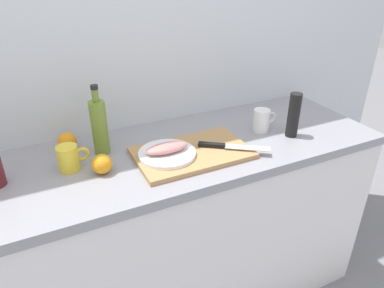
# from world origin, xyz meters

# --- Properties ---
(back_wall) EXTENTS (3.20, 0.05, 2.50)m
(back_wall) POSITION_xyz_m (0.00, 0.33, 1.25)
(back_wall) COLOR silver
(back_wall) RESTS_ON ground_plane
(kitchen_counter) EXTENTS (2.00, 0.60, 0.90)m
(kitchen_counter) POSITION_xyz_m (0.00, 0.00, 0.45)
(kitchen_counter) COLOR white
(kitchen_counter) RESTS_ON ground_plane
(cutting_board) EXTENTS (0.46, 0.29, 0.02)m
(cutting_board) POSITION_xyz_m (0.13, -0.07, 0.91)
(cutting_board) COLOR tan
(cutting_board) RESTS_ON kitchen_counter
(white_plate) EXTENTS (0.23, 0.23, 0.01)m
(white_plate) POSITION_xyz_m (0.03, -0.06, 0.93)
(white_plate) COLOR white
(white_plate) RESTS_ON cutting_board
(fish_fillet) EXTENTS (0.17, 0.07, 0.04)m
(fish_fillet) POSITION_xyz_m (0.03, -0.06, 0.95)
(fish_fillet) COLOR tan
(fish_fillet) RESTS_ON white_plate
(chef_knife) EXTENTS (0.25, 0.19, 0.02)m
(chef_knife) POSITION_xyz_m (0.26, -0.11, 0.93)
(chef_knife) COLOR silver
(chef_knife) RESTS_ON cutting_board
(olive_oil_bottle) EXTENTS (0.06, 0.06, 0.29)m
(olive_oil_bottle) POSITION_xyz_m (-0.19, 0.11, 1.02)
(olive_oil_bottle) COLOR olive
(olive_oil_bottle) RESTS_ON kitchen_counter
(coffee_mug_0) EXTENTS (0.11, 0.07, 0.10)m
(coffee_mug_0) POSITION_xyz_m (0.52, -0.01, 0.95)
(coffee_mug_0) COLOR white
(coffee_mug_0) RESTS_ON kitchen_counter
(coffee_mug_1) EXTENTS (0.12, 0.08, 0.10)m
(coffee_mug_1) POSITION_xyz_m (-0.33, 0.03, 0.95)
(coffee_mug_1) COLOR yellow
(coffee_mug_1) RESTS_ON kitchen_counter
(orange_0) EXTENTS (0.08, 0.08, 0.08)m
(orange_0) POSITION_xyz_m (-0.22, -0.05, 0.94)
(orange_0) COLOR orange
(orange_0) RESTS_ON kitchen_counter
(orange_2) EXTENTS (0.08, 0.08, 0.08)m
(orange_2) POSITION_xyz_m (-0.31, 0.19, 0.94)
(orange_2) COLOR orange
(orange_2) RESTS_ON kitchen_counter
(pepper_mill) EXTENTS (0.05, 0.05, 0.20)m
(pepper_mill) POSITION_xyz_m (0.61, -0.11, 1.00)
(pepper_mill) COLOR black
(pepper_mill) RESTS_ON kitchen_counter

